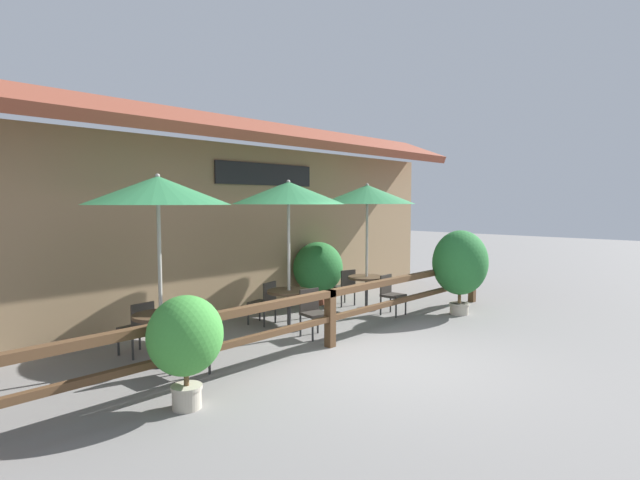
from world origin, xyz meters
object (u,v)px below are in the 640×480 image
at_px(chair_middle_wallside, 264,301).
at_px(patio_umbrella_far, 367,195).
at_px(patio_umbrella_middle, 288,193).
at_px(potted_plant_entrance_palm, 460,263).
at_px(dining_table_middle, 289,298).
at_px(dining_table_far, 367,283).
at_px(chair_near_wallside, 138,326).
at_px(dining_table_near, 161,324).
at_px(chair_middle_streetside, 313,310).
at_px(chair_far_streetside, 391,293).
at_px(patio_umbrella_near, 158,191).
at_px(potted_plant_broad_leaf, 318,268).
at_px(chair_near_streetside, 187,341).
at_px(potted_plant_corner_fern, 186,339).
at_px(chair_far_wallside, 345,285).

distance_m(chair_middle_wallside, patio_umbrella_far, 3.26).
xyz_separation_m(patio_umbrella_middle, potted_plant_entrance_palm, (3.39, -1.72, -1.47)).
distance_m(dining_table_middle, dining_table_far, 2.37).
xyz_separation_m(chair_near_wallside, dining_table_middle, (2.69, -0.58, 0.13)).
height_order(dining_table_near, chair_near_wallside, chair_near_wallside).
height_order(chair_middle_streetside, patio_umbrella_far, patio_umbrella_far).
xyz_separation_m(chair_middle_streetside, dining_table_far, (2.40, 0.65, 0.13)).
bearing_deg(patio_umbrella_middle, chair_far_streetside, -15.61).
bearing_deg(dining_table_near, dining_table_far, 0.80).
bearing_deg(chair_middle_streetside, patio_umbrella_near, 178.74).
height_order(patio_umbrella_middle, potted_plant_broad_leaf, patio_umbrella_middle).
xyz_separation_m(dining_table_near, potted_plant_entrance_palm, (6.05, -1.65, 0.50)).
bearing_deg(dining_table_middle, patio_umbrella_far, -0.01).
xyz_separation_m(chair_near_streetside, potted_plant_broad_leaf, (4.71, 1.91, 0.38)).
distance_m(patio_umbrella_far, potted_plant_entrance_palm, 2.48).
bearing_deg(chair_middle_wallside, dining_table_near, 1.49).
bearing_deg(chair_middle_streetside, dining_table_near, 178.74).
relative_size(chair_middle_wallside, potted_plant_corner_fern, 0.64).
bearing_deg(dining_table_near, patio_umbrella_far, 0.80).
height_order(chair_near_streetside, chair_middle_wallside, same).
bearing_deg(chair_far_wallside, patio_umbrella_middle, 28.23).
height_order(chair_far_streetside, potted_plant_broad_leaf, potted_plant_broad_leaf).
bearing_deg(chair_middle_streetside, chair_far_wallside, 39.55).
bearing_deg(patio_umbrella_near, patio_umbrella_middle, 1.51).
relative_size(chair_near_streetside, chair_middle_wallside, 1.00).
bearing_deg(dining_table_middle, patio_umbrella_middle, 0.00).
xyz_separation_m(chair_far_streetside, potted_plant_broad_leaf, (-0.28, 1.86, 0.38)).
bearing_deg(dining_table_far, chair_middle_wallside, 164.82).
distance_m(chair_far_streetside, potted_plant_broad_leaf, 1.92).
xyz_separation_m(patio_umbrella_middle, potted_plant_corner_fern, (-3.28, -1.74, -1.73)).
relative_size(patio_umbrella_near, potted_plant_entrance_palm, 1.56).
bearing_deg(chair_far_wallside, patio_umbrella_near, 21.11).
relative_size(chair_middle_streetside, chair_middle_wallside, 1.00).
bearing_deg(patio_umbrella_near, potted_plant_entrance_palm, -15.21).
bearing_deg(patio_umbrella_middle, potted_plant_entrance_palm, -26.83).
height_order(patio_umbrella_middle, potted_plant_entrance_palm, patio_umbrella_middle).
xyz_separation_m(patio_umbrella_near, dining_table_far, (5.03, 0.07, -1.96)).
bearing_deg(dining_table_far, potted_plant_broad_leaf, 103.95).
bearing_deg(chair_near_wallside, dining_table_far, 166.30).
relative_size(chair_middle_streetside, potted_plant_broad_leaf, 0.57).
xyz_separation_m(chair_middle_wallside, potted_plant_entrance_palm, (3.43, -2.37, 0.62)).
bearing_deg(patio_umbrella_near, dining_table_near, 180.00).
xyz_separation_m(chair_middle_streetside, potted_plant_entrance_palm, (3.42, -1.06, 0.62)).
relative_size(chair_near_streetside, chair_middle_streetside, 1.00).
bearing_deg(dining_table_far, dining_table_near, -179.20).
bearing_deg(chair_near_wallside, potted_plant_corner_fern, 68.36).
relative_size(chair_near_streetside, chair_far_streetside, 1.00).
distance_m(patio_umbrella_middle, chair_far_streetside, 3.22).
relative_size(chair_far_streetside, potted_plant_entrance_palm, 0.47).
bearing_deg(dining_table_far, patio_umbrella_far, 0.00).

